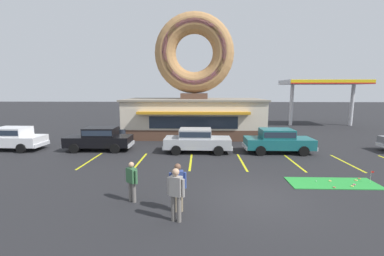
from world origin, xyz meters
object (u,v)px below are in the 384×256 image
car_teal (278,140)px  car_silver (197,139)px  car_white (11,138)px  pedestrian_leather_jacket_man (178,185)px  car_black (100,138)px  pedestrian_hooded_kid (132,180)px  putting_flag_pin (372,174)px  pedestrian_blue_sweater_man (176,192)px  trash_bin (122,135)px  golf_ball (316,181)px

car_teal → car_silver: (-5.41, -0.06, 0.00)m
car_white → pedestrian_leather_jacket_man: bearing=-35.4°
car_black → pedestrian_hooded_kid: 9.33m
car_white → pedestrian_hooded_kid: 13.38m
putting_flag_pin → car_teal: (-2.54, 5.66, 0.43)m
car_teal → car_white: bearing=179.4°
putting_flag_pin → pedestrian_blue_sweater_man: pedestrian_blue_sweater_man is taller
car_silver → pedestrian_blue_sweater_man: 9.26m
trash_bin → pedestrian_blue_sweater_man: bearing=-66.4°
putting_flag_pin → car_silver: bearing=144.9°
putting_flag_pin → trash_bin: 16.92m
golf_ball → pedestrian_leather_jacket_man: 6.85m
car_silver → pedestrian_hooded_kid: size_ratio=2.97×
car_silver → pedestrian_blue_sweater_man: (-0.53, -9.24, 0.11)m
golf_ball → putting_flag_pin: size_ratio=0.08×
putting_flag_pin → car_teal: bearing=114.2°
golf_ball → pedestrian_hooded_kid: pedestrian_hooded_kid is taller
car_silver → pedestrian_hooded_kid: bearing=-106.5°
pedestrian_blue_sweater_man → trash_bin: bearing=113.6°
pedestrian_hooded_kid → car_black: bearing=118.4°
car_black → car_white: same height
golf_ball → pedestrian_blue_sweater_man: pedestrian_blue_sweater_man is taller
pedestrian_leather_jacket_man → trash_bin: (-5.66, 12.28, -0.46)m
pedestrian_blue_sweater_man → trash_bin: (-5.66, 12.94, -0.48)m
pedestrian_hooded_kid → trash_bin: pedestrian_hooded_kid is taller
putting_flag_pin → car_silver: 9.73m
pedestrian_leather_jacket_man → car_silver: bearing=86.5°
car_teal → car_silver: same height
car_teal → pedestrian_hooded_kid: car_teal is taller
car_white → pedestrian_blue_sweater_man: pedestrian_blue_sweater_man is taller
pedestrian_leather_jacket_man → car_black: bearing=124.9°
golf_ball → car_white: car_white is taller
car_teal → car_silver: size_ratio=1.00×
golf_ball → car_silver: 7.87m
putting_flag_pin → car_black: (-14.71, 5.97, 0.43)m
golf_ball → car_silver: bearing=135.0°
car_teal → pedestrian_blue_sweater_man: (-5.94, -9.30, 0.11)m
golf_ball → car_black: 13.67m
trash_bin → car_white: bearing=-153.1°
pedestrian_hooded_kid → car_white: bearing=142.8°
car_white → pedestrian_leather_jacket_man: 15.27m
car_black → car_white: 6.21m
car_teal → car_white: same height
putting_flag_pin → car_teal: size_ratio=0.12×
car_black → car_teal: bearing=-1.5°
golf_ball → pedestrian_blue_sweater_man: size_ratio=0.02×
car_black → golf_ball: bearing=-25.6°
car_black → car_teal: size_ratio=1.01×
pedestrian_hooded_kid → pedestrian_blue_sweater_man: bearing=-38.2°
car_black → pedestrian_hooded_kid: bearing=-61.6°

